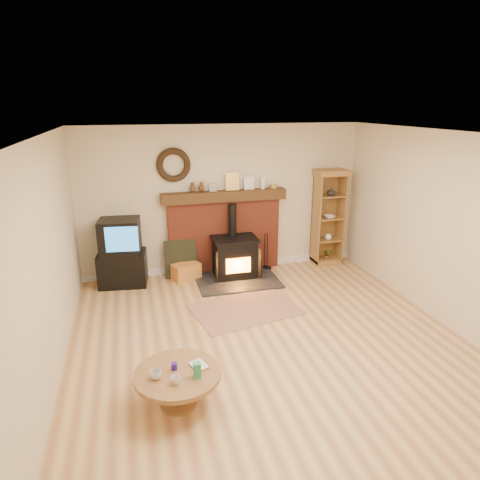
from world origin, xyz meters
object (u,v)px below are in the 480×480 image
object	(u,v)px
wood_stove	(235,259)
curio_cabinet	(328,217)
tv_unit	(122,254)
coffee_table	(178,379)

from	to	relation	value
wood_stove	curio_cabinet	size ratio (longest dim) A/B	0.78
curio_cabinet	wood_stove	bearing A→B (deg)	-171.45
wood_stove	curio_cabinet	xyz separation A→B (m)	(1.86, 0.28, 0.55)
wood_stove	tv_unit	distance (m)	1.92
tv_unit	curio_cabinet	xyz separation A→B (m)	(3.75, 0.08, 0.36)
tv_unit	curio_cabinet	bearing A→B (deg)	1.28
wood_stove	curio_cabinet	bearing A→B (deg)	8.55
curio_cabinet	coffee_table	xyz separation A→B (m)	(-3.22, -3.37, -0.60)
tv_unit	coffee_table	world-z (taller)	tv_unit
wood_stove	coffee_table	world-z (taller)	wood_stove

